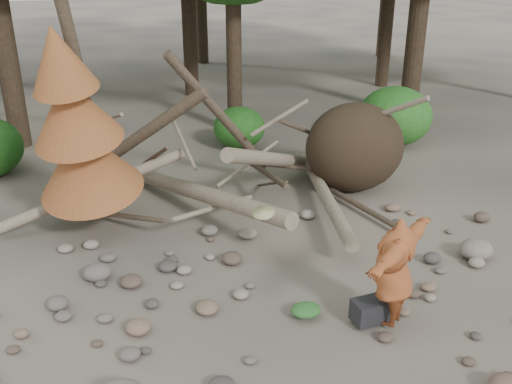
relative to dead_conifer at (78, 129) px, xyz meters
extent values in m
plane|color=#514C44|center=(3.12, -3.37, -2.11)|extent=(120.00, 120.00, 0.00)
ellipsoid|color=#332619|center=(5.72, 0.93, -1.12)|extent=(2.20, 1.87, 1.98)
cylinder|color=gray|center=(2.12, 0.33, -1.56)|extent=(2.61, 5.11, 1.08)
cylinder|color=gray|center=(3.92, 0.83, -1.21)|extent=(3.18, 3.71, 1.90)
cylinder|color=brown|center=(0.92, 1.23, -0.71)|extent=(3.08, 1.91, 2.49)
cylinder|color=gray|center=(4.72, 0.13, -1.76)|extent=(1.13, 4.98, 0.43)
cylinder|color=brown|center=(2.82, 1.43, -0.31)|extent=(2.39, 1.03, 2.89)
cylinder|color=gray|center=(0.12, 0.63, -1.41)|extent=(3.71, 0.86, 1.20)
cylinder|color=#4C3F30|center=(0.62, 0.13, -1.81)|extent=(1.52, 1.70, 0.49)
cylinder|color=gray|center=(3.32, 1.03, -1.31)|extent=(1.57, 0.85, 0.69)
cylinder|color=#4C3F30|center=(4.92, 1.53, -0.91)|extent=(1.92, 1.25, 1.10)
cylinder|color=gray|center=(1.92, 0.83, -0.61)|extent=(0.37, 1.42, 0.85)
cylinder|color=#4C3F30|center=(5.32, -0.17, -1.96)|extent=(0.79, 2.54, 0.12)
cylinder|color=gray|center=(2.32, -0.27, -1.66)|extent=(1.78, 1.11, 0.29)
cylinder|color=#4C3F30|center=(0.22, 0.43, 0.09)|extent=(0.67, 1.13, 4.35)
cone|color=brown|center=(0.06, 0.12, -0.61)|extent=(2.06, 2.13, 1.86)
cone|color=brown|center=(-0.05, -0.09, 0.39)|extent=(1.71, 1.78, 1.65)
cone|color=brown|center=(-0.14, -0.28, 1.29)|extent=(1.23, 1.30, 1.41)
cylinder|color=#38281C|center=(4.12, 5.83, 1.46)|extent=(0.44, 0.44, 7.14)
ellipsoid|color=#24611C|center=(3.92, 4.43, -1.55)|extent=(1.40, 1.40, 1.12)
ellipsoid|color=#2E7324|center=(8.12, 3.63, -1.31)|extent=(2.00, 2.00, 1.60)
imported|color=brown|center=(4.14, -3.96, -1.21)|extent=(1.90, 1.74, 1.65)
cylinder|color=tan|center=(2.25, -4.04, -0.03)|extent=(0.28, 0.28, 0.11)
cube|color=black|center=(3.91, -3.84, -1.94)|extent=(0.54, 0.39, 0.33)
ellipsoid|color=#2B6227|center=(3.07, -3.46, -2.03)|extent=(0.45, 0.38, 0.17)
ellipsoid|color=#AA441D|center=(4.10, -3.49, -2.06)|extent=(0.28, 0.23, 0.10)
ellipsoid|color=gray|center=(6.54, -2.56, -1.93)|extent=(0.59, 0.53, 0.35)
ellipsoid|color=#655B55|center=(0.11, -1.59, -1.97)|extent=(0.47, 0.42, 0.28)
camera|label=1|loc=(0.57, -10.05, 2.91)|focal=40.00mm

